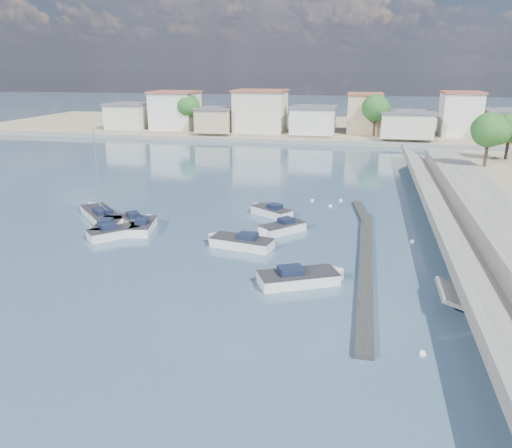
{
  "coord_description": "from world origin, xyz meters",
  "views": [
    {
      "loc": [
        6.31,
        -25.83,
        14.33
      ],
      "look_at": [
        -2.32,
        14.02,
        1.4
      ],
      "focal_mm": 35.0,
      "sensor_mm": 36.0,
      "label": 1
    }
  ],
  "objects_px": {
    "motorboat_b": "(116,233)",
    "motorboat_a": "(109,226)",
    "motorboat_c": "(239,243)",
    "motorboat_d": "(280,229)",
    "motorboat_g": "(136,223)",
    "motorboat_f": "(270,212)",
    "sailboat": "(100,215)",
    "motorboat_e": "(144,226)",
    "motorboat_h": "(302,278)"
  },
  "relations": [
    {
      "from": "motorboat_c",
      "to": "motorboat_f",
      "type": "xyz_separation_m",
      "value": [
        0.79,
        9.64,
        -0.0
      ]
    },
    {
      "from": "motorboat_a",
      "to": "motorboat_d",
      "type": "distance_m",
      "value": 15.65
    },
    {
      "from": "motorboat_a",
      "to": "motorboat_c",
      "type": "distance_m",
      "value": 12.82
    },
    {
      "from": "motorboat_a",
      "to": "motorboat_h",
      "type": "bearing_deg",
      "value": -22.69
    },
    {
      "from": "motorboat_g",
      "to": "sailboat",
      "type": "xyz_separation_m",
      "value": [
        -4.57,
        1.81,
        0.03
      ]
    },
    {
      "from": "motorboat_e",
      "to": "motorboat_h",
      "type": "distance_m",
      "value": 17.89
    },
    {
      "from": "motorboat_b",
      "to": "motorboat_e",
      "type": "bearing_deg",
      "value": 55.83
    },
    {
      "from": "motorboat_e",
      "to": "sailboat",
      "type": "relative_size",
      "value": 0.54
    },
    {
      "from": "motorboat_f",
      "to": "motorboat_h",
      "type": "distance_m",
      "value": 16.62
    },
    {
      "from": "motorboat_a",
      "to": "motorboat_f",
      "type": "distance_m",
      "value": 15.65
    },
    {
      "from": "sailboat",
      "to": "motorboat_a",
      "type": "bearing_deg",
      "value": -51.26
    },
    {
      "from": "motorboat_a",
      "to": "motorboat_h",
      "type": "relative_size",
      "value": 0.87
    },
    {
      "from": "motorboat_b",
      "to": "motorboat_f",
      "type": "distance_m",
      "value": 15.22
    },
    {
      "from": "motorboat_f",
      "to": "motorboat_c",
      "type": "bearing_deg",
      "value": -94.67
    },
    {
      "from": "motorboat_c",
      "to": "motorboat_f",
      "type": "distance_m",
      "value": 9.67
    },
    {
      "from": "motorboat_f",
      "to": "motorboat_h",
      "type": "xyz_separation_m",
      "value": [
        5.25,
        -15.77,
        0.0
      ]
    },
    {
      "from": "motorboat_h",
      "to": "motorboat_a",
      "type": "bearing_deg",
      "value": 157.31
    },
    {
      "from": "motorboat_e",
      "to": "motorboat_d",
      "type": "bearing_deg",
      "value": 8.19
    },
    {
      "from": "motorboat_b",
      "to": "motorboat_c",
      "type": "xyz_separation_m",
      "value": [
        11.17,
        -0.23,
        0.0
      ]
    },
    {
      "from": "motorboat_c",
      "to": "motorboat_g",
      "type": "xyz_separation_m",
      "value": [
        -10.72,
        3.12,
        0.0
      ]
    },
    {
      "from": "motorboat_c",
      "to": "motorboat_h",
      "type": "relative_size",
      "value": 0.97
    },
    {
      "from": "motorboat_c",
      "to": "motorboat_e",
      "type": "height_order",
      "value": "same"
    },
    {
      "from": "motorboat_e",
      "to": "motorboat_g",
      "type": "height_order",
      "value": "same"
    },
    {
      "from": "motorboat_b",
      "to": "motorboat_a",
      "type": "bearing_deg",
      "value": 136.15
    },
    {
      "from": "motorboat_d",
      "to": "motorboat_b",
      "type": "bearing_deg",
      "value": -163.64
    },
    {
      "from": "motorboat_c",
      "to": "motorboat_f",
      "type": "bearing_deg",
      "value": 85.33
    },
    {
      "from": "sailboat",
      "to": "motorboat_g",
      "type": "bearing_deg",
      "value": -21.6
    },
    {
      "from": "motorboat_c",
      "to": "motorboat_f",
      "type": "relative_size",
      "value": 1.27
    },
    {
      "from": "motorboat_e",
      "to": "sailboat",
      "type": "distance_m",
      "value": 6.17
    },
    {
      "from": "motorboat_a",
      "to": "motorboat_e",
      "type": "height_order",
      "value": "same"
    },
    {
      "from": "motorboat_c",
      "to": "motorboat_f",
      "type": "height_order",
      "value": "same"
    },
    {
      "from": "motorboat_c",
      "to": "motorboat_g",
      "type": "height_order",
      "value": "same"
    },
    {
      "from": "motorboat_e",
      "to": "motorboat_f",
      "type": "bearing_deg",
      "value": 34.33
    },
    {
      "from": "motorboat_g",
      "to": "sailboat",
      "type": "distance_m",
      "value": 4.92
    },
    {
      "from": "motorboat_d",
      "to": "motorboat_g",
      "type": "bearing_deg",
      "value": -174.93
    },
    {
      "from": "motorboat_d",
      "to": "motorboat_g",
      "type": "height_order",
      "value": "same"
    },
    {
      "from": "motorboat_g",
      "to": "motorboat_d",
      "type": "bearing_deg",
      "value": 5.07
    },
    {
      "from": "motorboat_e",
      "to": "sailboat",
      "type": "height_order",
      "value": "sailboat"
    },
    {
      "from": "motorboat_a",
      "to": "motorboat_b",
      "type": "height_order",
      "value": "same"
    },
    {
      "from": "motorboat_d",
      "to": "motorboat_e",
      "type": "distance_m",
      "value": 12.47
    },
    {
      "from": "motorboat_d",
      "to": "motorboat_g",
      "type": "distance_m",
      "value": 13.5
    },
    {
      "from": "motorboat_a",
      "to": "motorboat_g",
      "type": "relative_size",
      "value": 1.2
    },
    {
      "from": "motorboat_a",
      "to": "motorboat_f",
      "type": "bearing_deg",
      "value": 30.47
    },
    {
      "from": "motorboat_b",
      "to": "sailboat",
      "type": "distance_m",
      "value": 6.25
    },
    {
      "from": "motorboat_f",
      "to": "motorboat_g",
      "type": "bearing_deg",
      "value": -150.47
    },
    {
      "from": "motorboat_f",
      "to": "motorboat_h",
      "type": "relative_size",
      "value": 0.77
    },
    {
      "from": "motorboat_a",
      "to": "sailboat",
      "type": "xyz_separation_m",
      "value": [
        -2.59,
        3.23,
        0.03
      ]
    },
    {
      "from": "motorboat_a",
      "to": "motorboat_f",
      "type": "height_order",
      "value": "same"
    },
    {
      "from": "motorboat_b",
      "to": "motorboat_g",
      "type": "bearing_deg",
      "value": 81.05
    },
    {
      "from": "motorboat_b",
      "to": "motorboat_h",
      "type": "distance_m",
      "value": 18.35
    }
  ]
}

